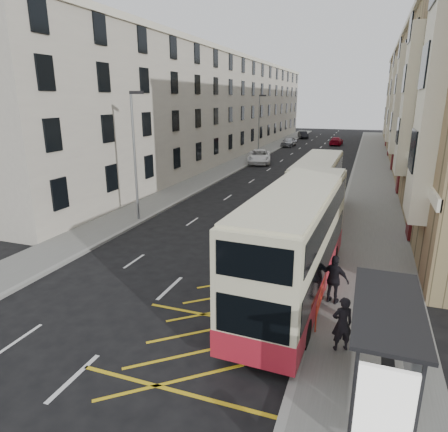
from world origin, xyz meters
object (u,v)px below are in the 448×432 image
at_px(street_lamp_far, 259,123).
at_px(double_decker_front, 296,242).
at_px(pedestrian_near, 342,324).
at_px(pedestrian_far, 334,279).
at_px(double_decker_rear, 317,188).
at_px(bus_shelter, 392,340).
at_px(street_lamp_near, 135,150).
at_px(car_dark, 303,135).
at_px(pedestrian_mid, 376,311).
at_px(car_red, 336,141).
at_px(white_van, 259,157).
at_px(car_silver, 289,142).

bearing_deg(street_lamp_far, double_decker_front, -72.82).
bearing_deg(pedestrian_near, double_decker_front, -84.18).
bearing_deg(double_decker_front, pedestrian_near, -56.72).
bearing_deg(pedestrian_far, pedestrian_near, 115.33).
bearing_deg(double_decker_rear, bus_shelter, -76.46).
relative_size(street_lamp_near, pedestrian_near, 4.45).
distance_m(street_lamp_near, car_dark, 59.88).
bearing_deg(pedestrian_mid, bus_shelter, -101.71).
bearing_deg(pedestrian_mid, double_decker_rear, 89.70).
distance_m(street_lamp_far, double_decker_front, 38.50).
height_order(double_decker_rear, pedestrian_far, double_decker_rear).
bearing_deg(car_red, car_dark, -51.23).
xyz_separation_m(pedestrian_near, white_van, (-12.31, 36.19, -0.23)).
xyz_separation_m(pedestrian_near, car_silver, (-12.31, 55.19, -0.27)).
bearing_deg(pedestrian_far, car_dark, -64.15).
relative_size(pedestrian_near, car_silver, 0.39).
height_order(street_lamp_far, double_decker_rear, street_lamp_far).
distance_m(double_decker_front, pedestrian_near, 4.26).
bearing_deg(street_lamp_near, pedestrian_near, -37.17).
bearing_deg(bus_shelter, car_silver, 103.28).
distance_m(street_lamp_near, pedestrian_near, 17.27).
bearing_deg(car_silver, double_decker_rear, -72.04).
height_order(street_lamp_far, pedestrian_far, street_lamp_far).
relative_size(pedestrian_mid, car_dark, 0.40).
bearing_deg(car_dark, bus_shelter, -98.88).
distance_m(street_lamp_far, white_van, 5.66).
bearing_deg(pedestrian_far, car_silver, -61.40).
relative_size(street_lamp_near, double_decker_front, 0.72).
xyz_separation_m(pedestrian_mid, pedestrian_far, (-1.49, 1.73, 0.13)).
xyz_separation_m(pedestrian_mid, car_dark, (-13.30, 68.68, -0.29)).
distance_m(white_van, car_silver, 19.00).
height_order(double_decker_rear, white_van, double_decker_rear).
bearing_deg(double_decker_front, street_lamp_near, 151.57).
relative_size(double_decker_rear, car_silver, 2.20).
bearing_deg(car_silver, double_decker_front, -74.23).
bearing_deg(pedestrian_near, car_red, -110.49).
distance_m(pedestrian_mid, car_silver, 55.54).
height_order(pedestrian_near, pedestrian_far, pedestrian_far).
distance_m(pedestrian_far, car_silver, 53.51).
distance_m(street_lamp_near, street_lamp_far, 30.00).
relative_size(double_decker_front, double_decker_rear, 1.11).
relative_size(bus_shelter, pedestrian_far, 2.21).
bearing_deg(bus_shelter, double_decker_front, 120.47).
relative_size(street_lamp_far, double_decker_front, 0.72).
height_order(double_decker_front, pedestrian_mid, double_decker_front).
height_order(street_lamp_far, double_decker_front, street_lamp_far).
bearing_deg(street_lamp_far, pedestrian_mid, -69.64).
height_order(bus_shelter, white_van, bus_shelter).
distance_m(bus_shelter, white_van, 40.71).
bearing_deg(car_silver, pedestrian_near, -72.82).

